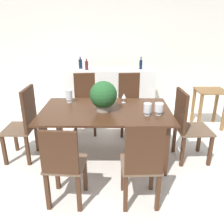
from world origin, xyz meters
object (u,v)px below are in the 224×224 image
at_px(chair_head_end, 25,121).
at_px(wine_bottle_clear, 141,64).
at_px(dining_table, 106,118).
at_px(crystal_vase_right, 148,108).
at_px(chair_far_right, 130,101).
at_px(chair_near_right, 142,162).
at_px(chair_foot_end, 187,123).
at_px(crystal_vase_center_near, 69,95).
at_px(side_table, 209,100).
at_px(wine_bottle_amber, 87,65).
at_px(kitchen_counter, 110,91).
at_px(chair_far_left, 85,101).
at_px(crystal_vase_left, 159,108).
at_px(wine_glass, 124,96).
at_px(wine_bottle_dark, 80,64).
at_px(flower_centerpiece, 103,96).
at_px(chair_near_left, 63,164).

height_order(chair_head_end, wine_bottle_clear, wine_bottle_clear).
bearing_deg(dining_table, crystal_vase_right, -19.71).
xyz_separation_m(chair_far_right, chair_near_right, (0.02, -1.97, -0.01)).
relative_size(chair_far_right, chair_near_right, 1.04).
relative_size(chair_foot_end, crystal_vase_center_near, 5.32).
bearing_deg(side_table, wine_bottle_amber, 166.58).
xyz_separation_m(dining_table, kitchen_counter, (0.02, 1.87, -0.14)).
bearing_deg(chair_far_left, wine_bottle_amber, 87.73).
height_order(wine_bottle_clear, wine_bottle_amber, wine_bottle_clear).
xyz_separation_m(chair_far_right, side_table, (1.50, 0.17, -0.05)).
relative_size(crystal_vase_left, wine_bottle_amber, 0.72).
height_order(chair_far_left, wine_glass, chair_far_left).
bearing_deg(crystal_vase_left, wine_bottle_dark, 122.08).
xyz_separation_m(flower_centerpiece, crystal_vase_center_near, (-0.53, 0.34, -0.10)).
bearing_deg(chair_head_end, wine_bottle_amber, 158.52).
relative_size(chair_foot_end, flower_centerpiece, 2.53).
bearing_deg(crystal_vase_right, kitchen_counter, 104.22).
height_order(chair_foot_end, crystal_vase_center_near, chair_foot_end).
height_order(crystal_vase_right, wine_glass, crystal_vase_right).
relative_size(dining_table, chair_far_left, 1.71).
relative_size(kitchen_counter, wine_bottle_dark, 7.75).
bearing_deg(kitchen_counter, chair_near_left, -98.58).
xyz_separation_m(chair_far_right, wine_glass, (-0.13, -0.68, 0.29)).
xyz_separation_m(chair_foot_end, kitchen_counter, (-1.11, 1.88, -0.08)).
height_order(chair_near_left, wine_bottle_clear, wine_bottle_clear).
bearing_deg(flower_centerpiece, wine_glass, 50.04).
relative_size(chair_head_end, crystal_vase_center_near, 5.49).
bearing_deg(wine_bottle_amber, dining_table, -75.62).
distance_m(chair_near_left, chair_far_left, 1.96).
bearing_deg(chair_far_right, crystal_vase_center_near, -149.97).
bearing_deg(wine_glass, side_table, 27.49).
relative_size(dining_table, crystal_vase_left, 11.19).
height_order(dining_table, wine_bottle_amber, wine_bottle_amber).
bearing_deg(crystal_vase_center_near, wine_glass, -0.09).
distance_m(chair_near_right, wine_bottle_dark, 3.06).
height_order(crystal_vase_left, wine_bottle_dark, wine_bottle_dark).
bearing_deg(chair_far_left, chair_near_right, -72.20).
distance_m(chair_near_left, crystal_vase_center_near, 1.34).
distance_m(wine_bottle_clear, wine_bottle_dark, 1.24).
height_order(chair_near_right, chair_near_left, chair_near_right).
height_order(chair_foot_end, wine_bottle_dark, wine_bottle_dark).
distance_m(crystal_vase_center_near, wine_bottle_amber, 1.42).
bearing_deg(chair_near_right, crystal_vase_left, -112.64).
xyz_separation_m(chair_foot_end, chair_near_left, (-1.54, -0.97, -0.04)).
bearing_deg(chair_head_end, wine_glass, 103.42).
distance_m(chair_foot_end, wine_glass, 0.97).
relative_size(chair_foot_end, chair_far_left, 0.99).
bearing_deg(crystal_vase_left, dining_table, 165.90).
bearing_deg(dining_table, wine_bottle_clear, 70.19).
bearing_deg(crystal_vase_left, chair_far_left, 133.57).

